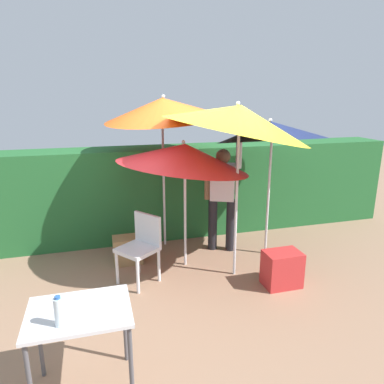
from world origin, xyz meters
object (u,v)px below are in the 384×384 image
Objects in this scene: person_vendor at (222,192)px; chair_plastic at (141,244)px; cooler_box at (282,269)px; umbrella_yellow at (271,131)px; crate_cardboard at (128,250)px; umbrella_navy at (238,118)px; umbrella_orange at (163,109)px; folding_table at (80,321)px; umbrella_rainbow at (184,155)px; bottle_water at (59,312)px.

chair_plastic is at bearing -154.48° from person_vendor.
person_vendor is 4.08× the size of cooler_box.
umbrella_yellow is at bearing 9.28° from chair_plastic.
crate_cardboard is at bearing 147.20° from cooler_box.
umbrella_navy reaches higher than person_vendor.
umbrella_yellow is 2.38m from chair_plastic.
umbrella_orange reaches higher than folding_table.
umbrella_yellow is 1.90m from cooler_box.
person_vendor is (0.82, -0.41, -1.24)m from umbrella_orange.
umbrella_navy reaches higher than umbrella_orange.
umbrella_rainbow is 2.58m from folding_table.
bottle_water reaches higher than cooler_box.
umbrella_orange is at bearing 35.87° from crate_cardboard.
person_vendor is at bearing 82.18° from umbrella_navy.
umbrella_yellow is at bearing -27.55° from umbrella_orange.
umbrella_rainbow is 0.77× the size of umbrella_navy.
person_vendor is 1.48m from cooler_box.
umbrella_navy is 1.40m from person_vendor.
umbrella_navy is 2.87m from folding_table.
crate_cardboard is at bearing 152.50° from umbrella_navy.
umbrella_yellow is 3.65m from bottle_water.
umbrella_navy is at bearing 134.90° from cooler_box.
umbrella_rainbow is 0.77× the size of umbrella_orange.
bottle_water reaches higher than chair_plastic.
person_vendor is at bearing 48.82° from bottle_water.
folding_table is at bearing -141.47° from umbrella_navy.
umbrella_orange is 0.99× the size of umbrella_navy.
person_vendor is at bearing 25.52° from chair_plastic.
umbrella_navy is 2.45m from crate_cardboard.
umbrella_navy is at bearing 39.51° from bottle_water.
umbrella_navy is 2.77× the size of chair_plastic.
umbrella_orange is 1.15× the size of umbrella_yellow.
cooler_box is (0.36, -1.25, -0.70)m from person_vendor.
umbrella_yellow reaches higher than bottle_water.
umbrella_navy is at bearing -6.47° from chair_plastic.
crate_cardboard is (-1.47, -0.07, -0.74)m from person_vendor.
umbrella_navy is at bearing -37.12° from umbrella_rainbow.
umbrella_yellow reaches higher than person_vendor.
cooler_box is at bearing -45.10° from umbrella_navy.
person_vendor is at bearing 151.05° from umbrella_yellow.
folding_table reaches higher than cooler_box.
umbrella_yellow is 1.13× the size of person_vendor.
cooler_box reaches higher than crate_cardboard.
umbrella_navy is 3.08× the size of folding_table.
cooler_box is at bearing -103.55° from umbrella_yellow.
person_vendor is 1.54m from chair_plastic.
umbrella_rainbow is at bearing 55.52° from folding_table.
umbrella_rainbow reaches higher than cooler_box.
umbrella_yellow reaches higher than umbrella_rainbow.
crate_cardboard is 0.51× the size of folding_table.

